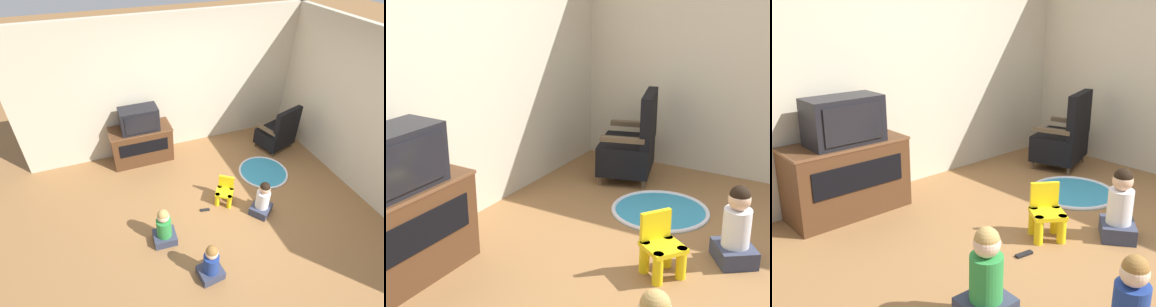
# 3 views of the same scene
# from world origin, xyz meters

# --- Properties ---
(ground_plane) EXTENTS (30.00, 30.00, 0.00)m
(ground_plane) POSITION_xyz_m (0.00, 0.00, 0.00)
(ground_plane) COLOR olive
(wall_back) EXTENTS (5.30, 0.12, 2.52)m
(wall_back) POSITION_xyz_m (-0.35, 2.13, 1.26)
(wall_back) COLOR beige
(wall_back) RESTS_ON ground_plane
(tv_cabinet) EXTENTS (1.12, 0.50, 0.69)m
(tv_cabinet) POSITION_xyz_m (-0.99, 1.80, 0.36)
(tv_cabinet) COLOR #4C2D19
(tv_cabinet) RESTS_ON ground_plane
(television) EXTENTS (0.67, 0.37, 0.42)m
(television) POSITION_xyz_m (-0.99, 1.77, 0.90)
(television) COLOR black
(television) RESTS_ON tv_cabinet
(black_armchair) EXTENTS (0.78, 0.70, 0.92)m
(black_armchair) POSITION_xyz_m (1.60, 1.25, 0.35)
(black_armchair) COLOR brown
(black_armchair) RESTS_ON ground_plane
(yellow_kid_chair) EXTENTS (0.37, 0.36, 0.46)m
(yellow_kid_chair) POSITION_xyz_m (0.00, 0.25, 0.19)
(yellow_kid_chair) COLOR yellow
(yellow_kid_chair) RESTS_ON ground_plane
(play_mat) EXTENTS (0.89, 0.89, 0.04)m
(play_mat) POSITION_xyz_m (0.98, 0.66, 0.01)
(play_mat) COLOR teal
(play_mat) RESTS_ON ground_plane
(child_watching_left) EXTENTS (0.33, 0.29, 0.59)m
(child_watching_left) POSITION_xyz_m (-0.71, -0.88, 0.26)
(child_watching_left) COLOR #33384C
(child_watching_left) RESTS_ON ground_plane
(child_watching_center) EXTENTS (0.33, 0.30, 0.62)m
(child_watching_center) POSITION_xyz_m (-1.11, -0.16, 0.27)
(child_watching_center) COLOR #33384C
(child_watching_center) RESTS_ON ground_plane
(child_watching_right) EXTENTS (0.41, 0.41, 0.61)m
(child_watching_right) POSITION_xyz_m (0.44, -0.16, 0.27)
(child_watching_right) COLOR #33384C
(child_watching_right) RESTS_ON ground_plane
(remote_control) EXTENTS (0.16, 0.07, 0.02)m
(remote_control) POSITION_xyz_m (-0.36, 0.17, 0.01)
(remote_control) COLOR black
(remote_control) RESTS_ON ground_plane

